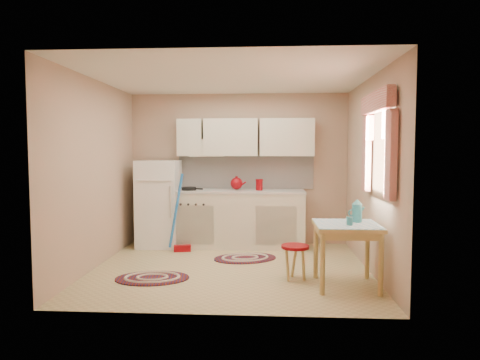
# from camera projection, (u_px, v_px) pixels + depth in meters

# --- Properties ---
(room_shell) EXTENTS (3.64, 3.60, 2.52)m
(room_shell) POSITION_uv_depth(u_px,v_px,m) (243.00, 148.00, 5.78)
(room_shell) COLOR tan
(room_shell) RESTS_ON ground
(fridge) EXTENTS (0.65, 0.60, 1.40)m
(fridge) POSITION_uv_depth(u_px,v_px,m) (159.00, 204.00, 6.93)
(fridge) COLOR white
(fridge) RESTS_ON ground
(broom) EXTENTS (0.30, 0.17, 1.20)m
(broom) POSITION_uv_depth(u_px,v_px,m) (182.00, 213.00, 6.56)
(broom) COLOR blue
(broom) RESTS_ON ground
(base_cabinets) EXTENTS (2.25, 0.60, 0.88)m
(base_cabinets) POSITION_uv_depth(u_px,v_px,m) (234.00, 220.00, 6.93)
(base_cabinets) COLOR beige
(base_cabinets) RESTS_ON ground
(countertop) EXTENTS (2.27, 0.62, 0.04)m
(countertop) POSITION_uv_depth(u_px,v_px,m) (234.00, 191.00, 6.89)
(countertop) COLOR beige
(countertop) RESTS_ON base_cabinets
(frying_pan) EXTENTS (0.31, 0.31, 0.05)m
(frying_pan) POSITION_uv_depth(u_px,v_px,m) (189.00, 189.00, 6.88)
(frying_pan) COLOR black
(frying_pan) RESTS_ON countertop
(red_kettle) EXTENTS (0.27, 0.26, 0.22)m
(red_kettle) POSITION_uv_depth(u_px,v_px,m) (237.00, 183.00, 6.88)
(red_kettle) COLOR maroon
(red_kettle) RESTS_ON countertop
(red_canister) EXTENTS (0.13, 0.13, 0.16)m
(red_canister) POSITION_uv_depth(u_px,v_px,m) (259.00, 185.00, 6.86)
(red_canister) COLOR maroon
(red_canister) RESTS_ON countertop
(table) EXTENTS (0.72, 0.72, 0.72)m
(table) POSITION_uv_depth(u_px,v_px,m) (346.00, 255.00, 4.90)
(table) COLOR tan
(table) RESTS_ON ground
(stool) EXTENTS (0.35, 0.35, 0.42)m
(stool) POSITION_uv_depth(u_px,v_px,m) (295.00, 262.00, 5.16)
(stool) COLOR maroon
(stool) RESTS_ON ground
(coffee_pot) EXTENTS (0.17, 0.15, 0.29)m
(coffee_pot) POSITION_uv_depth(u_px,v_px,m) (357.00, 210.00, 4.97)
(coffee_pot) COLOR teal
(coffee_pot) RESTS_ON table
(mug) EXTENTS (0.09, 0.09, 0.10)m
(mug) POSITION_uv_depth(u_px,v_px,m) (350.00, 221.00, 4.77)
(mug) COLOR teal
(mug) RESTS_ON table
(rug_center) EXTENTS (1.04, 0.84, 0.02)m
(rug_center) POSITION_uv_depth(u_px,v_px,m) (245.00, 258.00, 6.16)
(rug_center) COLOR #671C0B
(rug_center) RESTS_ON ground
(rug_left) EXTENTS (0.97, 0.71, 0.02)m
(rug_left) POSITION_uv_depth(u_px,v_px,m) (152.00, 278.00, 5.20)
(rug_left) COLOR #671C0B
(rug_left) RESTS_ON ground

